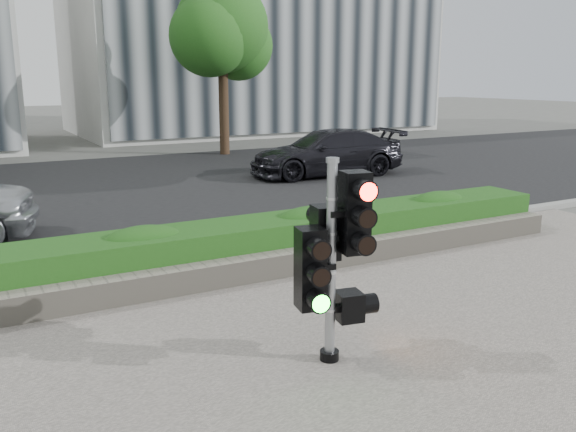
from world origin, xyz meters
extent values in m
plane|color=#51514C|center=(0.00, 0.00, 0.00)|extent=(120.00, 120.00, 0.00)
cube|color=black|center=(0.00, 10.00, 0.01)|extent=(60.00, 13.00, 0.02)
cube|color=gray|center=(0.00, 3.15, 0.06)|extent=(60.00, 0.25, 0.12)
cube|color=gray|center=(0.00, 1.90, 0.20)|extent=(12.00, 0.32, 0.34)
cube|color=#3B8328|center=(0.00, 2.55, 0.37)|extent=(12.00, 1.00, 0.68)
cube|color=#B7B7B2|center=(11.00, 25.00, 6.00)|extent=(18.00, 10.00, 12.00)
cylinder|color=black|center=(5.50, 15.50, 1.79)|extent=(0.36, 0.36, 3.58)
sphere|color=#1B4D16|center=(5.50, 15.50, 4.61)|extent=(3.33, 3.33, 3.33)
sphere|color=#1B4D16|center=(6.27, 15.82, 3.97)|extent=(2.56, 2.56, 2.56)
sphere|color=#1B4D16|center=(4.86, 15.12, 4.22)|extent=(2.82, 2.82, 2.82)
sphere|color=#1B4D16|center=(5.50, 16.14, 5.38)|extent=(2.30, 2.30, 2.30)
cylinder|color=black|center=(-0.22, -0.75, 0.08)|extent=(0.20, 0.20, 0.10)
cylinder|color=gray|center=(-0.22, -0.75, 1.05)|extent=(0.10, 0.10, 2.03)
cylinder|color=gray|center=(-0.22, -0.75, 2.09)|extent=(0.13, 0.13, 0.05)
cube|color=#FF1107|center=(-0.01, -0.82, 1.57)|extent=(0.30, 0.30, 0.81)
cube|color=#14E51E|center=(-0.45, -0.74, 1.04)|extent=(0.30, 0.30, 0.81)
cube|color=black|center=(-0.15, -0.53, 1.32)|extent=(0.30, 0.30, 0.56)
cube|color=orange|center=(0.00, -0.76, 0.58)|extent=(0.30, 0.30, 0.30)
imported|color=black|center=(6.17, 9.46, 0.68)|extent=(4.73, 2.28, 1.33)
camera|label=1|loc=(-3.36, -5.59, 2.87)|focal=38.00mm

